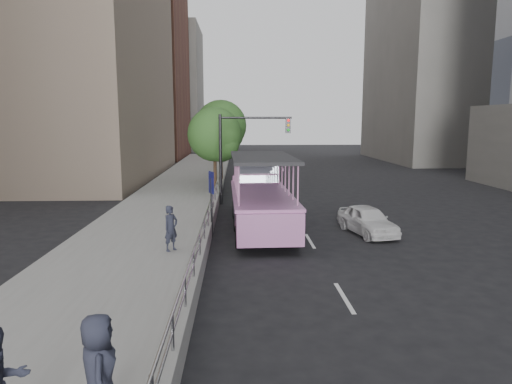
{
  "coord_description": "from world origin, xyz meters",
  "views": [
    {
      "loc": [
        -1.91,
        -13.85,
        4.81
      ],
      "look_at": [
        -1.28,
        1.95,
        2.35
      ],
      "focal_mm": 32.0,
      "sensor_mm": 36.0,
      "label": 1
    }
  ],
  "objects_px": {
    "pedestrian_near": "(171,228)",
    "street_tree_near": "(216,137)",
    "parking_sign": "(211,197)",
    "duck_boat": "(260,199)",
    "street_tree_far": "(222,128)",
    "car": "(367,220)",
    "traffic_signal": "(241,144)",
    "pedestrian_far": "(99,371)"
  },
  "relations": [
    {
      "from": "parking_sign",
      "to": "street_tree_far",
      "type": "distance_m",
      "value": 17.43
    },
    {
      "from": "pedestrian_near",
      "to": "street_tree_near",
      "type": "xyz_separation_m",
      "value": [
        0.96,
        14.12,
        2.71
      ]
    },
    {
      "from": "traffic_signal",
      "to": "street_tree_far",
      "type": "relative_size",
      "value": 0.81
    },
    {
      "from": "car",
      "to": "duck_boat",
      "type": "bearing_deg",
      "value": 145.21
    },
    {
      "from": "car",
      "to": "pedestrian_far",
      "type": "distance_m",
      "value": 14.77
    },
    {
      "from": "parking_sign",
      "to": "traffic_signal",
      "type": "xyz_separation_m",
      "value": [
        1.29,
        7.81,
        1.75
      ]
    },
    {
      "from": "duck_boat",
      "to": "traffic_signal",
      "type": "xyz_separation_m",
      "value": [
        -0.8,
        5.54,
        2.26
      ]
    },
    {
      "from": "traffic_signal",
      "to": "street_tree_near",
      "type": "height_order",
      "value": "street_tree_near"
    },
    {
      "from": "pedestrian_far",
      "to": "parking_sign",
      "type": "bearing_deg",
      "value": -21.03
    },
    {
      "from": "parking_sign",
      "to": "pedestrian_far",
      "type": "bearing_deg",
      "value": -94.53
    },
    {
      "from": "duck_boat",
      "to": "traffic_signal",
      "type": "bearing_deg",
      "value": 98.19
    },
    {
      "from": "traffic_signal",
      "to": "street_tree_far",
      "type": "bearing_deg",
      "value": 98.43
    },
    {
      "from": "duck_boat",
      "to": "street_tree_near",
      "type": "relative_size",
      "value": 1.77
    },
    {
      "from": "pedestrian_far",
      "to": "parking_sign",
      "type": "height_order",
      "value": "parking_sign"
    },
    {
      "from": "car",
      "to": "street_tree_near",
      "type": "distance_m",
      "value": 13.26
    },
    {
      "from": "pedestrian_far",
      "to": "street_tree_far",
      "type": "distance_m",
      "value": 29.66
    },
    {
      "from": "duck_boat",
      "to": "pedestrian_near",
      "type": "distance_m",
      "value": 6.15
    },
    {
      "from": "pedestrian_near",
      "to": "duck_boat",
      "type": "bearing_deg",
      "value": 5.65
    },
    {
      "from": "parking_sign",
      "to": "pedestrian_near",
      "type": "bearing_deg",
      "value": -113.71
    },
    {
      "from": "pedestrian_far",
      "to": "duck_boat",
      "type": "bearing_deg",
      "value": -28.41
    },
    {
      "from": "pedestrian_near",
      "to": "pedestrian_far",
      "type": "xyz_separation_m",
      "value": [
        0.29,
        -9.36,
        0.07
      ]
    },
    {
      "from": "duck_boat",
      "to": "traffic_signal",
      "type": "relative_size",
      "value": 1.95
    },
    {
      "from": "duck_boat",
      "to": "pedestrian_near",
      "type": "height_order",
      "value": "duck_boat"
    },
    {
      "from": "street_tree_near",
      "to": "street_tree_far",
      "type": "xyz_separation_m",
      "value": [
        0.2,
        6.0,
        0.49
      ]
    },
    {
      "from": "parking_sign",
      "to": "street_tree_far",
      "type": "xyz_separation_m",
      "value": [
        -0.1,
        17.24,
        2.56
      ]
    },
    {
      "from": "duck_boat",
      "to": "street_tree_far",
      "type": "distance_m",
      "value": 15.44
    },
    {
      "from": "car",
      "to": "parking_sign",
      "type": "relative_size",
      "value": 1.29
    },
    {
      "from": "car",
      "to": "street_tree_near",
      "type": "relative_size",
      "value": 0.63
    },
    {
      "from": "pedestrian_near",
      "to": "pedestrian_far",
      "type": "distance_m",
      "value": 9.37
    },
    {
      "from": "pedestrian_far",
      "to": "traffic_signal",
      "type": "distance_m",
      "value": 20.31
    },
    {
      "from": "duck_boat",
      "to": "traffic_signal",
      "type": "height_order",
      "value": "traffic_signal"
    },
    {
      "from": "pedestrian_far",
      "to": "pedestrian_near",
      "type": "bearing_deg",
      "value": -14.7
    },
    {
      "from": "pedestrian_near",
      "to": "street_tree_near",
      "type": "bearing_deg",
      "value": 34.85
    },
    {
      "from": "street_tree_near",
      "to": "car",
      "type": "bearing_deg",
      "value": -57.33
    },
    {
      "from": "car",
      "to": "pedestrian_near",
      "type": "relative_size",
      "value": 2.24
    },
    {
      "from": "traffic_signal",
      "to": "street_tree_near",
      "type": "bearing_deg",
      "value": 114.98
    },
    {
      "from": "parking_sign",
      "to": "car",
      "type": "bearing_deg",
      "value": 3.49
    },
    {
      "from": "pedestrian_near",
      "to": "street_tree_near",
      "type": "distance_m",
      "value": 14.41
    },
    {
      "from": "duck_boat",
      "to": "street_tree_near",
      "type": "xyz_separation_m",
      "value": [
        -2.4,
        8.97,
        2.58
      ]
    },
    {
      "from": "duck_boat",
      "to": "street_tree_far",
      "type": "bearing_deg",
      "value": 98.34
    },
    {
      "from": "car",
      "to": "street_tree_far",
      "type": "relative_size",
      "value": 0.56
    },
    {
      "from": "street_tree_far",
      "to": "parking_sign",
      "type": "bearing_deg",
      "value": -89.65
    }
  ]
}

